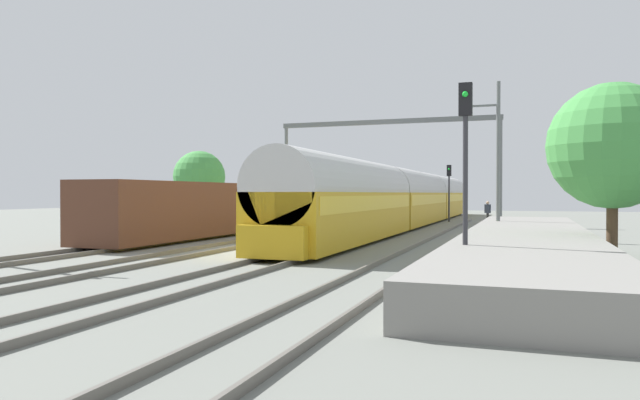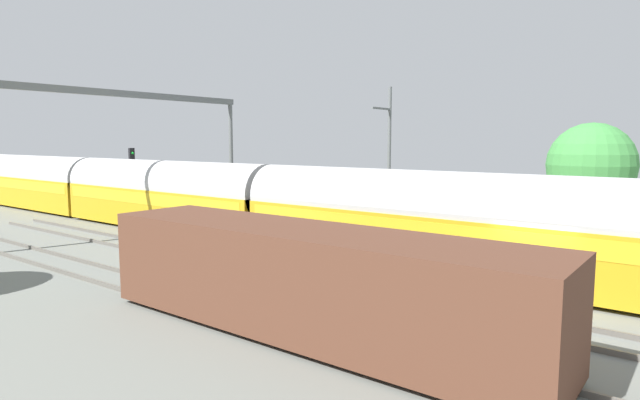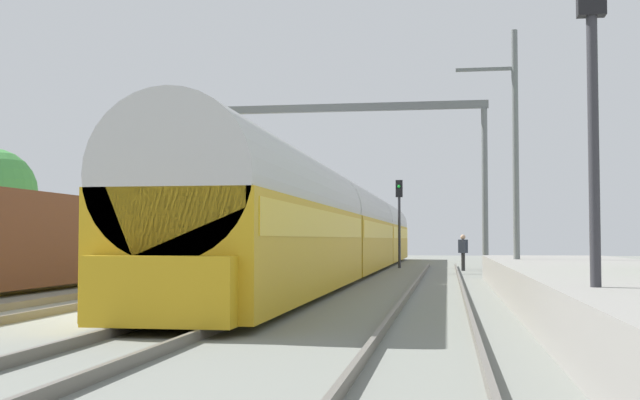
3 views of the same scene
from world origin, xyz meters
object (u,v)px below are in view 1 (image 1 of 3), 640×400
railway_signal_far (449,185)px  person_crossing (488,211)px  freight_car (182,210)px  railway_signal_near (465,154)px  passenger_train (411,198)px  catenary_gantry (387,145)px

railway_signal_far → person_crossing: bearing=-45.4°
freight_car → person_crossing: (13.37, 20.03, -0.44)m
freight_car → person_crossing: freight_car is taller
freight_car → railway_signal_near: 16.97m
passenger_train → catenary_gantry: (-2.06, 0.95, 3.94)m
person_crossing → railway_signal_near: (1.16, -28.58, 2.37)m
freight_car → railway_signal_far: (10.14, 23.31, 1.51)m
catenary_gantry → railway_signal_near: bearing=-72.6°
railway_signal_near → catenary_gantry: bearing=107.4°
passenger_train → person_crossing: (5.15, 2.87, -0.94)m
passenger_train → freight_car: (-8.22, -17.16, -0.50)m
passenger_train → railway_signal_far: size_ratio=10.66×
railway_signal_far → catenary_gantry: 7.17m
person_crossing → catenary_gantry: catenary_gantry is taller
person_crossing → railway_signal_far: (-3.23, 3.28, 1.95)m
freight_car → railway_signal_near: bearing=-30.5°
person_crossing → railway_signal_far: bearing=-14.3°
railway_signal_near → catenary_gantry: size_ratio=0.32×
person_crossing → catenary_gantry: size_ratio=0.10×
railway_signal_far → catenary_gantry: bearing=-127.4°
freight_car → person_crossing: bearing=56.3°
freight_car → person_crossing: 24.09m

